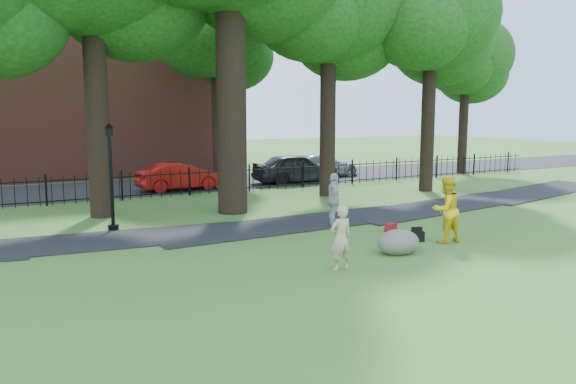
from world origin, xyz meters
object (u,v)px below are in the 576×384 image
boulder (398,240)px  lamppost (111,179)px  red_sedan (180,176)px  woman (341,238)px  man (446,209)px

boulder → lamppost: (-6.08, 6.67, 1.32)m
lamppost → red_sedan: bearing=65.0°
woman → boulder: woman is taller
boulder → lamppost: bearing=132.4°
woman → man: (4.28, 0.95, 0.19)m
man → boulder: size_ratio=1.60×
boulder → red_sedan: size_ratio=0.29×
man → lamppost: lamppost is taller
red_sedan → man: bearing=-170.9°
woman → lamppost: 8.26m
boulder → lamppost: size_ratio=0.35×
man → red_sedan: (-3.24, 14.44, -0.29)m
boulder → red_sedan: 14.84m
man → lamppost: size_ratio=0.57×
lamppost → boulder: bearing=-41.7°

